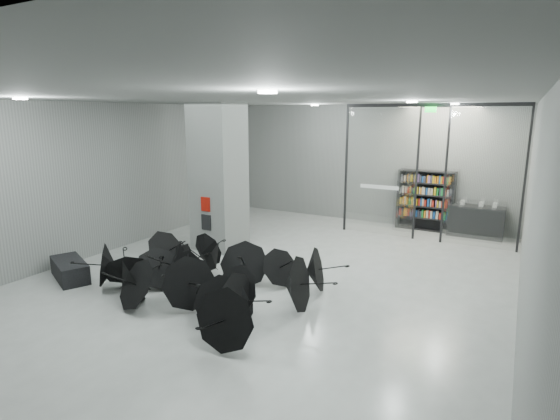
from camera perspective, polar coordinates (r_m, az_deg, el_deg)
The scene contains 10 objects.
room at distance 9.18m, azimuth -2.89°, elevation 6.87°, with size 14.00×14.02×4.01m.
column at distance 12.32m, azimuth -7.89°, elevation 4.21°, with size 1.20×1.20×4.00m, color slate.
fire_cabinet at distance 11.95m, azimuth -9.57°, elevation 0.74°, with size 0.28×0.04×0.38m, color #A50A07.
info_panel at distance 12.06m, azimuth -9.48°, elevation -1.59°, with size 0.30×0.03×0.42m, color black.
exit_sign at distance 13.30m, azimuth 18.83°, elevation 12.14°, with size 0.30×0.06×0.15m, color #0CE533.
glass_partition at distance 13.58m, azimuth 18.47°, elevation 5.22°, with size 5.06×0.08×4.00m.
bench at distance 11.29m, azimuth -25.44°, elevation -6.96°, with size 1.35×0.58×0.43m, color black.
bookshelf at distance 15.02m, azimuth 18.20°, elevation 1.18°, with size 1.76×0.35×1.94m, color black, non-canonical shape.
shop_counter at distance 14.84m, azimuth 23.90°, elevation -1.35°, with size 1.59×0.64×0.96m, color black.
umbrella_cluster at distance 9.36m, azimuth -10.15°, elevation -9.14°, with size 5.11×3.87×1.34m.
Camera 1 is at (4.80, -7.78, 3.71)m, focal length 28.40 mm.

